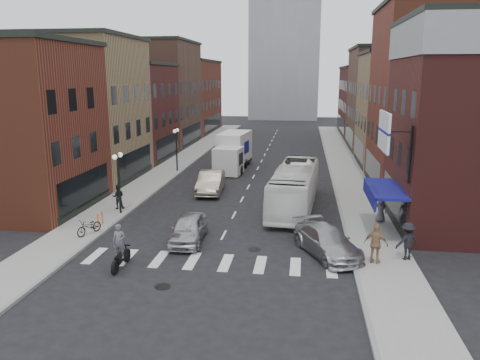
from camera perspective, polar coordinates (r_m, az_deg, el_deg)
name	(u,v)px	position (r m, az deg, el deg)	size (l,w,h in m)	color
ground	(221,241)	(26.23, -2.38, -7.45)	(160.00, 160.00, 0.00)	black
sidewalk_left	(177,163)	(48.83, -7.67, 2.02)	(3.00, 74.00, 0.15)	gray
sidewalk_right	(345,168)	(47.26, 12.63, 1.47)	(3.00, 74.00, 0.15)	gray
curb_left	(191,164)	(48.47, -5.95, 1.90)	(0.20, 74.00, 0.16)	gray
curb_right	(329,168)	(47.17, 10.81, 1.44)	(0.20, 74.00, 0.16)	gray
crosswalk_stripes	(210,262)	(23.49, -3.69, -9.94)	(12.00, 2.20, 0.01)	silver
bldg_left_near	(10,127)	(34.83, -26.25, 5.84)	(10.30, 9.20, 11.30)	brown
bldg_left_mid_a	(77,109)	(42.97, -19.26, 8.16)	(10.30, 10.20, 12.30)	#9A8255
bldg_left_mid_b	(122,112)	(52.13, -14.21, 8.05)	(10.30, 10.20, 10.30)	#4F1D1C
bldg_left_far_a	(154,94)	(62.37, -10.49, 10.31)	(10.30, 12.20, 13.30)	brown
bldg_left_far_b	(182,97)	(75.83, -7.13, 10.05)	(10.30, 16.20, 11.30)	brown
bldg_right_mid_a	(443,100)	(39.71, 23.56, 8.95)	(10.30, 10.20, 14.30)	brown
bldg_right_mid_b	(413,110)	(49.49, 20.34, 8.01)	(10.30, 10.20, 11.30)	#9A8255
bldg_right_far_a	(393,99)	(60.23, 18.17, 9.34)	(10.30, 12.20, 12.30)	brown
bldg_right_far_b	(376,101)	(74.09, 16.23, 9.21)	(10.30, 16.20, 10.30)	#4F1D1C
awning_blue	(382,190)	(27.85, 16.91, -1.15)	(1.80, 5.00, 0.78)	navy
billboard_sign	(386,133)	(25.24, 17.35, 5.53)	(1.52, 3.00, 3.70)	black
streetlamp_near	(118,172)	(31.21, -14.61, 0.98)	(0.32, 1.22, 4.11)	black
streetlamp_far	(176,142)	(44.27, -7.77, 4.64)	(0.32, 1.22, 4.11)	black
bike_rack	(100,219)	(29.46, -16.69, -4.58)	(0.08, 0.68, 0.80)	#D8590C
box_truck	(233,152)	(45.38, -0.89, 3.45)	(3.01, 8.26, 3.50)	silver
motorcycle_rider	(120,248)	(23.06, -14.44, -8.03)	(0.63, 2.16, 2.20)	black
transit_bus	(295,187)	(32.29, 6.69, -0.86)	(2.53, 10.82, 3.01)	white
sedan_left_near	(188,229)	(26.07, -6.34, -5.92)	(1.75, 4.35, 1.48)	#AEAEB3
sedan_left_far	(211,182)	(36.57, -3.57, -0.26)	(1.79, 5.13, 1.69)	#A79987
curb_car	(327,241)	(24.48, 10.57, -7.38)	(2.01, 4.95, 1.44)	#ABACB0
parked_bicycle	(89,227)	(28.04, -17.90, -5.42)	(0.61, 1.75, 0.92)	black
ped_left_solo	(118,197)	(32.69, -14.63, -1.98)	(0.80, 0.46, 1.65)	black
ped_right_a	(408,241)	(24.45, 19.75, -7.03)	(1.21, 0.60, 1.88)	black
ped_right_b	(376,244)	(23.49, 16.25, -7.48)	(1.15, 0.58, 1.96)	#9A734E
ped_right_c	(381,209)	(30.05, 16.76, -3.44)	(0.79, 0.51, 1.61)	#585B60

